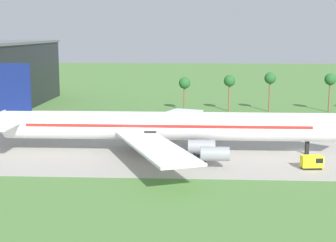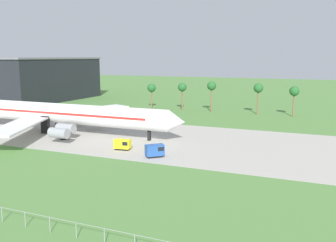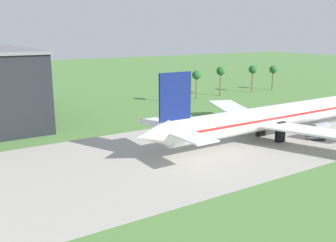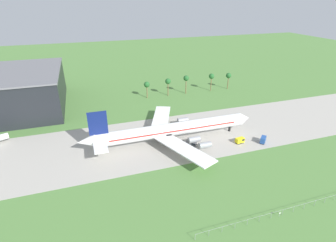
{
  "view_description": "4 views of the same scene",
  "coord_description": "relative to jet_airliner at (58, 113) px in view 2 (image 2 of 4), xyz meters",
  "views": [
    {
      "loc": [
        -21.86,
        -105.96,
        24.57
      ],
      "look_at": [
        -27.55,
        -2.9,
        6.59
      ],
      "focal_mm": 55.0,
      "sensor_mm": 36.0,
      "label": 1
    },
    {
      "loc": [
        42.75,
        -89.7,
        21.82
      ],
      "look_at": [
        6.07,
        -2.9,
        5.59
      ],
      "focal_mm": 40.0,
      "sensor_mm": 36.0,
      "label": 2
    },
    {
      "loc": [
        -100.85,
        -65.14,
        26.02
      ],
      "look_at": [
        -61.17,
        -2.9,
        8.47
      ],
      "focal_mm": 40.0,
      "sensor_mm": 36.0,
      "label": 3
    },
    {
      "loc": [
        -62.22,
        -99.37,
        58.43
      ],
      "look_at": [
        -27.7,
        5.0,
        6.0
      ],
      "focal_mm": 28.0,
      "sensor_mm": 36.0,
      "label": 4
    }
  ],
  "objects": [
    {
      "name": "ground_plane",
      "position": [
        28.87,
        2.9,
        -5.54
      ],
      "size": [
        600.0,
        600.0,
        0.0
      ],
      "primitive_type": "plane",
      "color": "#517F3D"
    },
    {
      "name": "taxiway_strip",
      "position": [
        28.87,
        2.9,
        -5.53
      ],
      "size": [
        320.0,
        44.0,
        0.02
      ],
      "color": "#A8A399",
      "rests_on": "ground_plane"
    },
    {
      "name": "jet_airliner",
      "position": [
        0.0,
        0.0,
        0.0
      ],
      "size": [
        79.04,
        59.66,
        18.25
      ],
      "color": "white",
      "rests_on": "ground_plane"
    },
    {
      "name": "baggage_tug",
      "position": [
        37.96,
        -14.36,
        -4.04
      ],
      "size": [
        4.3,
        4.23,
        2.8
      ],
      "color": "black",
      "rests_on": "ground_plane"
    },
    {
      "name": "fuel_truck",
      "position": [
        7.04,
        -6.82,
        -4.48
      ],
      "size": [
        4.74,
        4.49,
        1.92
      ],
      "color": "black",
      "rests_on": "ground_plane"
    },
    {
      "name": "catering_van",
      "position": [
        28.16,
        -11.41,
        -4.2
      ],
      "size": [
        4.01,
        2.4,
        2.47
      ],
      "color": "black",
      "rests_on": "ground_plane"
    },
    {
      "name": "terminal_building",
      "position": [
        -63.96,
        63.04,
        5.2
      ],
      "size": [
        36.72,
        61.2,
        21.44
      ],
      "color": "black",
      "rests_on": "ground_plane"
    },
    {
      "name": "palm_tree_row",
      "position": [
        31.96,
        56.77,
        3.83
      ],
      "size": [
        61.34,
        3.6,
        12.22
      ],
      "color": "brown",
      "rests_on": "ground_plane"
    }
  ]
}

